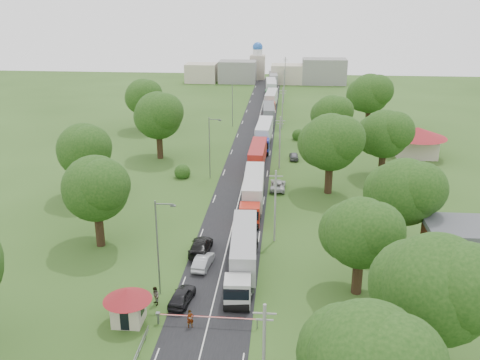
# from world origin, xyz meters

# --- Properties ---
(ground) EXTENTS (260.00, 260.00, 0.00)m
(ground) POSITION_xyz_m (0.00, 0.00, 0.00)
(ground) COLOR #2B4918
(ground) RESTS_ON ground
(road) EXTENTS (8.00, 200.00, 0.04)m
(road) POSITION_xyz_m (0.00, 20.00, 0.00)
(road) COLOR black
(road) RESTS_ON ground
(boom_barrier) EXTENTS (9.22, 0.35, 1.18)m
(boom_barrier) POSITION_xyz_m (-1.36, -25.00, 0.89)
(boom_barrier) COLOR slate
(boom_barrier) RESTS_ON ground
(guard_booth) EXTENTS (4.40, 4.40, 3.45)m
(guard_booth) POSITION_xyz_m (-7.20, -25.00, 2.16)
(guard_booth) COLOR beige
(guard_booth) RESTS_ON ground
(info_sign) EXTENTS (0.12, 3.10, 4.10)m
(info_sign) POSITION_xyz_m (5.20, 35.00, 3.00)
(info_sign) COLOR slate
(info_sign) RESTS_ON ground
(pole_0) EXTENTS (1.60, 0.24, 9.00)m
(pole_0) POSITION_xyz_m (5.50, -35.00, 4.68)
(pole_0) COLOR gray
(pole_0) RESTS_ON ground
(pole_1) EXTENTS (1.60, 0.24, 9.00)m
(pole_1) POSITION_xyz_m (5.50, -7.00, 4.68)
(pole_1) COLOR gray
(pole_1) RESTS_ON ground
(pole_2) EXTENTS (1.60, 0.24, 9.00)m
(pole_2) POSITION_xyz_m (5.50, 21.00, 4.68)
(pole_2) COLOR gray
(pole_2) RESTS_ON ground
(pole_3) EXTENTS (1.60, 0.24, 9.00)m
(pole_3) POSITION_xyz_m (5.50, 49.00, 4.68)
(pole_3) COLOR gray
(pole_3) RESTS_ON ground
(pole_4) EXTENTS (1.60, 0.24, 9.00)m
(pole_4) POSITION_xyz_m (5.50, 77.00, 4.68)
(pole_4) COLOR gray
(pole_4) RESTS_ON ground
(pole_5) EXTENTS (1.60, 0.24, 9.00)m
(pole_5) POSITION_xyz_m (5.50, 105.00, 4.68)
(pole_5) COLOR gray
(pole_5) RESTS_ON ground
(lamp_0) EXTENTS (2.03, 0.22, 10.00)m
(lamp_0) POSITION_xyz_m (-5.35, -20.00, 5.55)
(lamp_0) COLOR slate
(lamp_0) RESTS_ON ground
(lamp_1) EXTENTS (2.03, 0.22, 10.00)m
(lamp_1) POSITION_xyz_m (-5.35, 15.00, 5.55)
(lamp_1) COLOR slate
(lamp_1) RESTS_ON ground
(lamp_2) EXTENTS (2.03, 0.22, 10.00)m
(lamp_2) POSITION_xyz_m (-5.35, 50.00, 5.55)
(lamp_2) COLOR slate
(lamp_2) RESTS_ON ground
(tree_0) EXTENTS (8.80, 8.80, 11.07)m
(tree_0) POSITION_xyz_m (11.99, -37.84, 7.22)
(tree_0) COLOR #382616
(tree_0) RESTS_ON ground
(tree_1) EXTENTS (9.60, 9.60, 12.05)m
(tree_1) POSITION_xyz_m (17.99, -29.83, 7.85)
(tree_1) COLOR #382616
(tree_1) RESTS_ON ground
(tree_2) EXTENTS (8.00, 8.00, 10.10)m
(tree_2) POSITION_xyz_m (13.99, -17.86, 6.60)
(tree_2) COLOR #382616
(tree_2) RESTS_ON ground
(tree_3) EXTENTS (8.80, 8.80, 11.07)m
(tree_3) POSITION_xyz_m (19.99, -7.84, 7.22)
(tree_3) COLOR #382616
(tree_3) RESTS_ON ground
(tree_4) EXTENTS (9.60, 9.60, 12.05)m
(tree_4) POSITION_xyz_m (12.99, 10.17, 7.85)
(tree_4) COLOR #382616
(tree_4) RESTS_ON ground
(tree_5) EXTENTS (8.80, 8.80, 11.07)m
(tree_5) POSITION_xyz_m (21.99, 18.16, 7.22)
(tree_5) COLOR #382616
(tree_5) RESTS_ON ground
(tree_6) EXTENTS (8.00, 8.00, 10.10)m
(tree_6) POSITION_xyz_m (14.99, 35.14, 6.60)
(tree_6) COLOR #382616
(tree_6) RESTS_ON ground
(tree_7) EXTENTS (9.60, 9.60, 12.05)m
(tree_7) POSITION_xyz_m (23.99, 50.17, 7.85)
(tree_7) COLOR #382616
(tree_7) RESTS_ON ground
(tree_10) EXTENTS (8.80, 8.80, 11.07)m
(tree_10) POSITION_xyz_m (-15.01, -9.84, 7.22)
(tree_10) COLOR #382616
(tree_10) RESTS_ON ground
(tree_11) EXTENTS (8.80, 8.80, 11.07)m
(tree_11) POSITION_xyz_m (-22.01, 5.16, 7.22)
(tree_11) COLOR #382616
(tree_11) RESTS_ON ground
(tree_12) EXTENTS (9.60, 9.60, 12.05)m
(tree_12) POSITION_xyz_m (-16.01, 25.17, 7.85)
(tree_12) COLOR #382616
(tree_12) RESTS_ON ground
(tree_13) EXTENTS (8.80, 8.80, 11.07)m
(tree_13) POSITION_xyz_m (-24.01, 45.16, 7.22)
(tree_13) COLOR #382616
(tree_13) RESTS_ON ground
(house_brick) EXTENTS (8.60, 6.60, 5.20)m
(house_brick) POSITION_xyz_m (26.00, -12.00, 2.65)
(house_brick) COLOR maroon
(house_brick) RESTS_ON ground
(house_cream) EXTENTS (10.08, 10.08, 5.80)m
(house_cream) POSITION_xyz_m (30.00, 30.00, 3.64)
(house_cream) COLOR beige
(house_cream) RESTS_ON ground
(distant_town) EXTENTS (52.00, 8.00, 8.00)m
(distant_town) POSITION_xyz_m (0.68, 110.00, 3.49)
(distant_town) COLOR gray
(distant_town) RESTS_ON ground
(church) EXTENTS (5.00, 5.00, 12.30)m
(church) POSITION_xyz_m (-4.00, 118.00, 5.39)
(church) COLOR beige
(church) RESTS_ON ground
(truck_0) EXTENTS (3.31, 15.30, 4.23)m
(truck_0) POSITION_xyz_m (2.39, -14.90, 2.24)
(truck_0) COLOR #BBBBBB
(truck_0) RESTS_ON ground
(truck_1) EXTENTS (2.99, 15.53, 4.30)m
(truck_1) POSITION_xyz_m (2.21, 3.56, 2.28)
(truck_1) COLOR red
(truck_1) RESTS_ON ground
(truck_2) EXTENTS (2.63, 14.38, 3.98)m
(truck_2) POSITION_xyz_m (1.80, 19.98, 2.11)
(truck_2) COLOR gold
(truck_2) RESTS_ON ground
(truck_3) EXTENTS (3.03, 15.35, 4.25)m
(truck_3) POSITION_xyz_m (2.17, 35.39, 2.25)
(truck_3) COLOR #1A269F
(truck_3) RESTS_ON ground
(truck_4) EXTENTS (3.04, 14.59, 4.03)m
(truck_4) POSITION_xyz_m (2.40, 53.10, 2.14)
(truck_4) COLOR #B6B6B6
(truck_4) RESTS_ON ground
(truck_5) EXTENTS (3.01, 14.78, 4.09)m
(truck_5) POSITION_xyz_m (2.35, 70.33, 2.17)
(truck_5) COLOR #BA331C
(truck_5) RESTS_ON ground
(truck_6) EXTENTS (3.49, 15.80, 4.36)m
(truck_6) POSITION_xyz_m (1.73, 86.83, 2.32)
(truck_6) COLOR #235D30
(truck_6) RESTS_ON ground
(truck_7) EXTENTS (3.20, 14.22, 3.93)m
(truck_7) POSITION_xyz_m (1.79, 104.17, 2.08)
(truck_7) COLOR silver
(truck_7) RESTS_ON ground
(car_lane_front) EXTENTS (2.37, 4.63, 1.51)m
(car_lane_front) POSITION_xyz_m (-3.00, -21.40, 0.75)
(car_lane_front) COLOR black
(car_lane_front) RESTS_ON ground
(car_lane_mid) EXTENTS (2.05, 4.50, 1.43)m
(car_lane_mid) POSITION_xyz_m (-2.04, -14.23, 0.72)
(car_lane_mid) COLOR #A6A9AE
(car_lane_mid) RESTS_ON ground
(car_lane_rear) EXTENTS (2.32, 5.64, 1.63)m
(car_lane_rear) POSITION_xyz_m (-2.86, -10.87, 0.82)
(car_lane_rear) COLOR black
(car_lane_rear) RESTS_ON ground
(car_verge_near) EXTENTS (2.36, 4.93, 1.36)m
(car_verge_near) POSITION_xyz_m (5.50, 10.73, 0.68)
(car_verge_near) COLOR #BCBCBC
(car_verge_near) RESTS_ON ground
(car_verge_far) EXTENTS (1.77, 3.96, 1.32)m
(car_verge_far) POSITION_xyz_m (8.00, 26.38, 0.66)
(car_verge_far) COLOR #595A61
(car_verge_far) RESTS_ON ground
(pedestrian_near) EXTENTS (0.74, 0.64, 1.72)m
(pedestrian_near) POSITION_xyz_m (-1.49, -25.30, 0.86)
(pedestrian_near) COLOR gray
(pedestrian_near) RESTS_ON ground
(pedestrian_booth) EXTENTS (1.10, 1.16, 1.89)m
(pedestrian_booth) POSITION_xyz_m (-5.48, -22.00, 0.94)
(pedestrian_booth) COLOR gray
(pedestrian_booth) RESTS_ON ground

